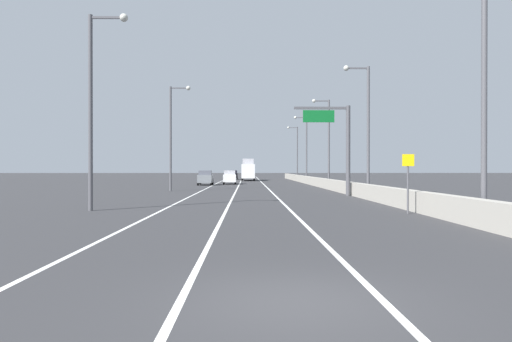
{
  "coord_description": "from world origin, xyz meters",
  "views": [
    {
      "loc": [
        -0.84,
        -7.99,
        2.29
      ],
      "look_at": [
        0.27,
        52.2,
        1.95
      ],
      "focal_mm": 32.82,
      "sensor_mm": 36.0,
      "label": 1
    }
  ],
  "objects_px": {
    "lamp_post_left_mid": "(173,131)",
    "car_white_1": "(230,177)",
    "lamp_post_right_fourth": "(305,145)",
    "lamp_post_left_near": "(95,98)",
    "car_black_0": "(233,175)",
    "overhead_sign_gantry": "(339,139)",
    "lamp_post_right_near": "(478,78)",
    "lamp_post_right_third": "(327,137)",
    "car_gray_2": "(205,178)",
    "lamp_post_right_second": "(365,122)",
    "speed_advisory_sign": "(408,179)",
    "lamp_post_right_fifth": "(296,149)",
    "box_truck": "(248,171)"
  },
  "relations": [
    {
      "from": "car_gray_2",
      "to": "overhead_sign_gantry",
      "type": "bearing_deg",
      "value": -62.26
    },
    {
      "from": "speed_advisory_sign",
      "to": "car_gray_2",
      "type": "relative_size",
      "value": 0.69
    },
    {
      "from": "lamp_post_right_fourth",
      "to": "lamp_post_left_near",
      "type": "relative_size",
      "value": 1.0
    },
    {
      "from": "speed_advisory_sign",
      "to": "car_black_0",
      "type": "distance_m",
      "value": 74.11
    },
    {
      "from": "box_truck",
      "to": "lamp_post_right_near",
      "type": "bearing_deg",
      "value": -82.05
    },
    {
      "from": "lamp_post_left_mid",
      "to": "car_white_1",
      "type": "relative_size",
      "value": 2.31
    },
    {
      "from": "speed_advisory_sign",
      "to": "lamp_post_right_second",
      "type": "distance_m",
      "value": 15.14
    },
    {
      "from": "speed_advisory_sign",
      "to": "lamp_post_right_fourth",
      "type": "height_order",
      "value": "lamp_post_right_fourth"
    },
    {
      "from": "lamp_post_left_mid",
      "to": "car_black_0",
      "type": "distance_m",
      "value": 49.66
    },
    {
      "from": "lamp_post_left_mid",
      "to": "car_white_1",
      "type": "xyz_separation_m",
      "value": [
        4.96,
        20.37,
        -5.08
      ]
    },
    {
      "from": "lamp_post_left_mid",
      "to": "car_gray_2",
      "type": "relative_size",
      "value": 2.43
    },
    {
      "from": "car_white_1",
      "to": "car_black_0",
      "type": "bearing_deg",
      "value": 90.64
    },
    {
      "from": "lamp_post_right_fifth",
      "to": "box_truck",
      "type": "height_order",
      "value": "lamp_post_right_fifth"
    },
    {
      "from": "overhead_sign_gantry",
      "to": "lamp_post_right_second",
      "type": "height_order",
      "value": "lamp_post_right_second"
    },
    {
      "from": "lamp_post_left_mid",
      "to": "lamp_post_left_near",
      "type": "bearing_deg",
      "value": -91.75
    },
    {
      "from": "speed_advisory_sign",
      "to": "car_gray_2",
      "type": "xyz_separation_m",
      "value": [
        -13.82,
        40.77,
        -0.77
      ]
    },
    {
      "from": "lamp_post_right_fourth",
      "to": "car_white_1",
      "type": "xyz_separation_m",
      "value": [
        -11.79,
        -6.76,
        -5.08
      ]
    },
    {
      "from": "lamp_post_left_mid",
      "to": "car_gray_2",
      "type": "height_order",
      "value": "lamp_post_left_mid"
    },
    {
      "from": "lamp_post_right_near",
      "to": "lamp_post_left_near",
      "type": "height_order",
      "value": "same"
    },
    {
      "from": "lamp_post_right_near",
      "to": "car_white_1",
      "type": "distance_m",
      "value": 50.24
    },
    {
      "from": "lamp_post_right_third",
      "to": "car_gray_2",
      "type": "relative_size",
      "value": 2.43
    },
    {
      "from": "lamp_post_right_second",
      "to": "speed_advisory_sign",
      "type": "bearing_deg",
      "value": -95.9
    },
    {
      "from": "lamp_post_right_fifth",
      "to": "car_gray_2",
      "type": "relative_size",
      "value": 2.43
    },
    {
      "from": "lamp_post_right_third",
      "to": "lamp_post_left_near",
      "type": "xyz_separation_m",
      "value": [
        -17.79,
        -30.82,
        0.0
      ]
    },
    {
      "from": "box_truck",
      "to": "lamp_post_left_near",
      "type": "bearing_deg",
      "value": -97.66
    },
    {
      "from": "car_white_1",
      "to": "box_truck",
      "type": "bearing_deg",
      "value": 82.15
    },
    {
      "from": "lamp_post_right_fourth",
      "to": "car_white_1",
      "type": "bearing_deg",
      "value": -150.15
    },
    {
      "from": "overhead_sign_gantry",
      "to": "lamp_post_left_mid",
      "type": "bearing_deg",
      "value": 149.96
    },
    {
      "from": "speed_advisory_sign",
      "to": "lamp_post_right_fifth",
      "type": "bearing_deg",
      "value": 88.66
    },
    {
      "from": "lamp_post_right_near",
      "to": "lamp_post_right_third",
      "type": "height_order",
      "value": "same"
    },
    {
      "from": "car_gray_2",
      "to": "lamp_post_right_fifth",
      "type": "bearing_deg",
      "value": 61.86
    },
    {
      "from": "lamp_post_right_fourth",
      "to": "box_truck",
      "type": "height_order",
      "value": "lamp_post_right_fourth"
    },
    {
      "from": "car_black_0",
      "to": "lamp_post_right_fourth",
      "type": "bearing_deg",
      "value": -61.22
    },
    {
      "from": "lamp_post_right_near",
      "to": "car_white_1",
      "type": "height_order",
      "value": "lamp_post_right_near"
    },
    {
      "from": "lamp_post_right_fifth",
      "to": "car_black_0",
      "type": "distance_m",
      "value": 14.09
    },
    {
      "from": "lamp_post_right_near",
      "to": "lamp_post_right_fifth",
      "type": "relative_size",
      "value": 1.0
    },
    {
      "from": "lamp_post_right_fourth",
      "to": "car_gray_2",
      "type": "distance_m",
      "value": 18.96
    },
    {
      "from": "car_black_0",
      "to": "lamp_post_left_near",
      "type": "bearing_deg",
      "value": -94.27
    },
    {
      "from": "car_gray_2",
      "to": "speed_advisory_sign",
      "type": "bearing_deg",
      "value": -71.28
    },
    {
      "from": "lamp_post_right_fifth",
      "to": "lamp_post_left_near",
      "type": "distance_m",
      "value": 69.97
    },
    {
      "from": "lamp_post_right_near",
      "to": "box_truck",
      "type": "height_order",
      "value": "lamp_post_right_near"
    },
    {
      "from": "overhead_sign_gantry",
      "to": "lamp_post_right_fifth",
      "type": "distance_m",
      "value": 54.38
    },
    {
      "from": "lamp_post_right_third",
      "to": "car_black_0",
      "type": "height_order",
      "value": "lamp_post_right_third"
    },
    {
      "from": "lamp_post_right_third",
      "to": "lamp_post_left_mid",
      "type": "relative_size",
      "value": 1.0
    },
    {
      "from": "lamp_post_left_near",
      "to": "lamp_post_right_near",
      "type": "bearing_deg",
      "value": -18.57
    },
    {
      "from": "lamp_post_right_near",
      "to": "car_black_0",
      "type": "relative_size",
      "value": 2.4
    },
    {
      "from": "overhead_sign_gantry",
      "to": "lamp_post_right_near",
      "type": "distance_m",
      "value": 19.47
    },
    {
      "from": "overhead_sign_gantry",
      "to": "lamp_post_right_near",
      "type": "bearing_deg",
      "value": -84.05
    },
    {
      "from": "lamp_post_right_near",
      "to": "lamp_post_left_near",
      "type": "xyz_separation_m",
      "value": [
        -17.86,
        6.0,
        0.0
      ]
    },
    {
      "from": "lamp_post_right_fourth",
      "to": "lamp_post_left_mid",
      "type": "distance_m",
      "value": 31.89
    }
  ]
}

